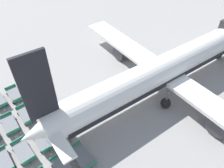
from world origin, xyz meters
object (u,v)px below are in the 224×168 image
object	(u,v)px
baggage_dolly_row_near_col_c	(3,162)
baggage_dolly_row_mid_b_col_a	(15,94)
baggage_dolly_row_mid_b_col_b	(27,114)
baggage_dolly_row_far_col_b	(45,106)
airplane	(170,67)
baggage_dolly_row_mid_a_col_c	(23,151)
baggage_dolly_row_far_col_a	(32,87)
baggage_dolly_row_far_col_c	(61,128)
baggage_dolly_row_mid_b_col_c	(43,140)
baggage_dolly_row_mid_a_col_b	(10,124)
baggage_dolly_row_far_col_d	(82,156)

from	to	relation	value
baggage_dolly_row_near_col_c	baggage_dolly_row_mid_b_col_a	xyz separation A→B (m)	(-8.18, 4.71, 0.00)
baggage_dolly_row_near_col_c	baggage_dolly_row_mid_b_col_b	xyz separation A→B (m)	(-4.05, 4.35, 0.00)
baggage_dolly_row_mid_b_col_b	baggage_dolly_row_far_col_b	xyz separation A→B (m)	(0.21, 2.31, 0.00)
airplane	baggage_dolly_row_mid_a_col_c	distance (m)	19.48
airplane	baggage_dolly_row_far_col_a	world-z (taller)	airplane
airplane	baggage_dolly_row_far_col_b	world-z (taller)	airplane
baggage_dolly_row_far_col_a	baggage_dolly_row_far_col_c	size ratio (longest dim) A/B	1.00
baggage_dolly_row_far_col_a	airplane	bearing A→B (deg)	51.04
baggage_dolly_row_mid_b_col_c	baggage_dolly_row_mid_a_col_c	bearing A→B (deg)	-93.09
airplane	baggage_dolly_row_mid_b_col_c	world-z (taller)	airplane
baggage_dolly_row_mid_b_col_a	baggage_dolly_row_mid_b_col_c	xyz separation A→B (m)	(8.56, -0.66, 0.00)
baggage_dolly_row_far_col_a	baggage_dolly_row_far_col_b	bearing A→B (deg)	-3.72
baggage_dolly_row_mid_a_col_b	baggage_dolly_row_mid_b_col_b	size ratio (longest dim) A/B	1.01
baggage_dolly_row_mid_b_col_a	baggage_dolly_row_mid_b_col_b	distance (m)	4.14
baggage_dolly_row_far_col_b	baggage_dolly_row_mid_b_col_a	bearing A→B (deg)	-155.83
baggage_dolly_row_near_col_c	baggage_dolly_row_far_col_d	distance (m)	7.59
baggage_dolly_row_mid_b_col_b	baggage_dolly_row_far_col_c	bearing A→B (deg)	23.91
baggage_dolly_row_far_col_c	baggage_dolly_row_far_col_d	size ratio (longest dim) A/B	1.01
baggage_dolly_row_mid_b_col_b	baggage_dolly_row_far_col_c	xyz separation A→B (m)	(4.42, 1.96, 0.00)
airplane	baggage_dolly_row_far_col_b	distance (m)	16.27
airplane	baggage_dolly_row_mid_a_col_b	xyz separation A→B (m)	(-7.35, -18.68, -2.72)
baggage_dolly_row_near_col_c	baggage_dolly_row_far_col_a	xyz separation A→B (m)	(-7.97, 6.93, 0.00)
baggage_dolly_row_near_col_c	baggage_dolly_row_far_col_a	distance (m)	10.56
baggage_dolly_row_mid_a_col_c	baggage_dolly_row_far_col_a	world-z (taller)	same
airplane	baggage_dolly_row_mid_b_col_a	size ratio (longest dim) A/B	10.59
airplane	baggage_dolly_row_mid_b_col_b	bearing A→B (deg)	-114.12
baggage_dolly_row_far_col_d	baggage_dolly_row_far_col_a	bearing A→B (deg)	175.86
baggage_dolly_row_far_col_c	baggage_dolly_row_far_col_b	bearing A→B (deg)	175.20
baggage_dolly_row_far_col_b	baggage_dolly_row_mid_a_col_b	bearing A→B (deg)	-91.46
baggage_dolly_row_near_col_c	baggage_dolly_row_far_col_b	bearing A→B (deg)	119.98
baggage_dolly_row_mid_a_col_b	baggage_dolly_row_far_col_b	distance (m)	4.36
airplane	baggage_dolly_row_mid_b_col_c	distance (m)	17.41
baggage_dolly_row_mid_a_col_c	baggage_dolly_row_far_col_b	xyz separation A→B (m)	(-4.11, 4.72, 0.00)
baggage_dolly_row_mid_b_col_c	baggage_dolly_row_far_col_a	size ratio (longest dim) A/B	1.00
baggage_dolly_row_mid_a_col_c	baggage_dolly_row_far_col_b	world-z (taller)	same
baggage_dolly_row_mid_a_col_b	baggage_dolly_row_far_col_b	world-z (taller)	same
baggage_dolly_row_far_col_a	baggage_dolly_row_mid_a_col_b	bearing A→B (deg)	-49.03
baggage_dolly_row_mid_b_col_a	baggage_dolly_row_far_col_d	size ratio (longest dim) A/B	1.00
airplane	baggage_dolly_row_far_col_c	world-z (taller)	airplane
baggage_dolly_row_far_col_c	baggage_dolly_row_mid_b_col_b	bearing A→B (deg)	-156.09
baggage_dolly_row_mid_b_col_b	baggage_dolly_row_mid_b_col_c	world-z (taller)	same
baggage_dolly_row_mid_a_col_c	airplane	bearing A→B (deg)	80.67
baggage_dolly_row_mid_b_col_b	baggage_dolly_row_far_col_d	world-z (taller)	same
baggage_dolly_row_near_col_c	baggage_dolly_row_mid_a_col_b	size ratio (longest dim) A/B	1.00
baggage_dolly_row_far_col_a	baggage_dolly_row_far_col_b	size ratio (longest dim) A/B	1.00
baggage_dolly_row_mid_b_col_c	baggage_dolly_row_mid_b_col_b	bearing A→B (deg)	176.13
baggage_dolly_row_near_col_c	baggage_dolly_row_mid_a_col_c	bearing A→B (deg)	82.25
baggage_dolly_row_mid_a_col_c	baggage_dolly_row_far_col_d	bearing A→B (deg)	43.03
baggage_dolly_row_far_col_a	baggage_dolly_row_far_col_d	size ratio (longest dim) A/B	1.01
baggage_dolly_row_mid_b_col_b	baggage_dolly_row_far_col_d	bearing A→B (deg)	10.87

